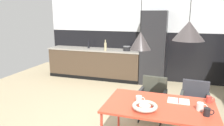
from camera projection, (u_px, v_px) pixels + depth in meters
name	position (u px, v px, depth m)	size (l,w,h in m)	color
back_wall_splashback_dark	(146.00, 56.00, 6.45)	(6.26, 0.12, 1.45)	black
back_wall_panel_upper	(148.00, 7.00, 6.12)	(6.26, 0.12, 1.45)	silver
kitchen_counter	(95.00, 63.00, 6.64)	(2.91, 0.63, 0.92)	#473627
refrigerator_column	(153.00, 48.00, 5.97)	(0.68, 0.60, 2.05)	#232326
dining_table	(159.00, 108.00, 3.00)	(1.52, 0.92, 0.72)	#DF4B30
armchair_by_stool	(153.00, 93.00, 3.99)	(0.52, 0.51, 0.80)	#373838
armchair_corner_seat	(195.00, 98.00, 3.77)	(0.52, 0.51, 0.80)	#373838
fruit_bowl	(145.00, 107.00, 2.79)	(0.34, 0.34, 0.09)	silver
open_book	(178.00, 101.00, 3.10)	(0.31, 0.22, 0.02)	white
mug_dark_espresso	(209.00, 99.00, 3.05)	(0.12, 0.07, 0.10)	#B23D33
mug_short_terracotta	(207.00, 112.00, 2.65)	(0.13, 0.08, 0.10)	black
mug_wide_latte	(139.00, 100.00, 3.03)	(0.14, 0.09, 0.11)	white
mug_white_ceramic	(200.00, 107.00, 2.80)	(0.14, 0.09, 0.11)	white
cooking_pot	(127.00, 48.00, 6.17)	(0.22, 0.22, 0.16)	black
bottle_spice_small	(105.00, 46.00, 6.18)	(0.07, 0.07, 0.32)	tan
bottle_wine_green	(89.00, 45.00, 6.62)	(0.06, 0.06, 0.27)	black
pendant_lamp_over_table_near	(140.00, 40.00, 2.89)	(0.29, 0.29, 1.35)	black
pendant_lamp_over_table_far	(189.00, 31.00, 2.62)	(0.39, 0.39, 1.20)	black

